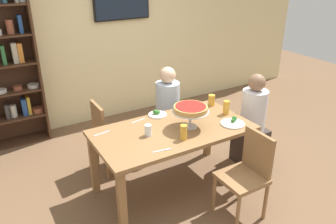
{
  "coord_description": "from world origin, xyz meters",
  "views": [
    {
      "loc": [
        -1.61,
        -2.61,
        2.32
      ],
      "look_at": [
        0.0,
        0.1,
        0.89
      ],
      "focal_mm": 35.72,
      "sensor_mm": 36.0,
      "label": 1
    }
  ],
  "objects_px": {
    "deep_dish_pizza_stand": "(191,110)",
    "beer_glass_amber_short": "(184,132)",
    "dining_table": "(173,137)",
    "cutlery_knife_far": "(102,133)",
    "cutlery_fork_near": "(162,150)",
    "chair_far_left": "(108,133)",
    "chair_near_right": "(248,171)",
    "cutlery_knife_near": "(138,121)",
    "diner_head_east": "(252,126)",
    "diner_far_right": "(168,116)",
    "beer_glass_amber_tall": "(226,108)",
    "cutlery_fork_far": "(186,110)",
    "beer_glass_amber_spare": "(212,100)",
    "salad_plate_near_diner": "(233,123)",
    "water_glass_clear_near": "(148,130)",
    "salad_plate_far_diner": "(157,114)",
    "television": "(122,2)"
  },
  "relations": [
    {
      "from": "deep_dish_pizza_stand",
      "to": "beer_glass_amber_short",
      "type": "relative_size",
      "value": 2.53
    },
    {
      "from": "dining_table",
      "to": "cutlery_knife_far",
      "type": "bearing_deg",
      "value": 157.96
    },
    {
      "from": "cutlery_fork_near",
      "to": "chair_far_left",
      "type": "bearing_deg",
      "value": 105.37
    },
    {
      "from": "chair_near_right",
      "to": "cutlery_knife_near",
      "type": "bearing_deg",
      "value": 31.41
    },
    {
      "from": "diner_head_east",
      "to": "beer_glass_amber_short",
      "type": "height_order",
      "value": "diner_head_east"
    },
    {
      "from": "diner_far_right",
      "to": "beer_glass_amber_short",
      "type": "relative_size",
      "value": 7.68
    },
    {
      "from": "beer_glass_amber_tall",
      "to": "cutlery_fork_far",
      "type": "height_order",
      "value": "beer_glass_amber_tall"
    },
    {
      "from": "diner_head_east",
      "to": "cutlery_fork_far",
      "type": "distance_m",
      "value": 0.85
    },
    {
      "from": "beer_glass_amber_spare",
      "to": "cutlery_knife_near",
      "type": "height_order",
      "value": "beer_glass_amber_spare"
    },
    {
      "from": "diner_far_right",
      "to": "chair_near_right",
      "type": "distance_m",
      "value": 1.44
    },
    {
      "from": "dining_table",
      "to": "deep_dish_pizza_stand",
      "type": "distance_m",
      "value": 0.34
    },
    {
      "from": "dining_table",
      "to": "salad_plate_near_diner",
      "type": "distance_m",
      "value": 0.66
    },
    {
      "from": "water_glass_clear_near",
      "to": "beer_glass_amber_spare",
      "type": "bearing_deg",
      "value": 16.09
    },
    {
      "from": "salad_plate_far_diner",
      "to": "diner_head_east",
      "type": "bearing_deg",
      "value": -19.59
    },
    {
      "from": "salad_plate_far_diner",
      "to": "cutlery_fork_near",
      "type": "xyz_separation_m",
      "value": [
        -0.33,
        -0.69,
        -0.01
      ]
    },
    {
      "from": "deep_dish_pizza_stand",
      "to": "cutlery_fork_far",
      "type": "distance_m",
      "value": 0.48
    },
    {
      "from": "television",
      "to": "salad_plate_far_diner",
      "type": "relative_size",
      "value": 4.12
    },
    {
      "from": "deep_dish_pizza_stand",
      "to": "beer_glass_amber_short",
      "type": "bearing_deg",
      "value": -138.03
    },
    {
      "from": "cutlery_fork_near",
      "to": "deep_dish_pizza_stand",
      "type": "bearing_deg",
      "value": 36.04
    },
    {
      "from": "beer_glass_amber_tall",
      "to": "cutlery_fork_near",
      "type": "height_order",
      "value": "beer_glass_amber_tall"
    },
    {
      "from": "salad_plate_far_diner",
      "to": "water_glass_clear_near",
      "type": "xyz_separation_m",
      "value": [
        -0.31,
        -0.37,
        0.04
      ]
    },
    {
      "from": "cutlery_knife_near",
      "to": "cutlery_knife_far",
      "type": "xyz_separation_m",
      "value": [
        -0.44,
        -0.08,
        0.0
      ]
    },
    {
      "from": "deep_dish_pizza_stand",
      "to": "salad_plate_near_diner",
      "type": "distance_m",
      "value": 0.5
    },
    {
      "from": "dining_table",
      "to": "chair_far_left",
      "type": "xyz_separation_m",
      "value": [
        -0.45,
        0.71,
        -0.16
      ]
    },
    {
      "from": "salad_plate_near_diner",
      "to": "cutlery_knife_near",
      "type": "xyz_separation_m",
      "value": [
        -0.83,
        0.57,
        -0.01
      ]
    },
    {
      "from": "beer_glass_amber_short",
      "to": "cutlery_knife_far",
      "type": "bearing_deg",
      "value": 141.46
    },
    {
      "from": "dining_table",
      "to": "diner_far_right",
      "type": "distance_m",
      "value": 0.84
    },
    {
      "from": "deep_dish_pizza_stand",
      "to": "salad_plate_near_diner",
      "type": "height_order",
      "value": "deep_dish_pizza_stand"
    },
    {
      "from": "cutlery_knife_near",
      "to": "diner_far_right",
      "type": "bearing_deg",
      "value": -158.3
    },
    {
      "from": "chair_far_left",
      "to": "salad_plate_near_diner",
      "type": "xyz_separation_m",
      "value": [
        1.05,
        -0.93,
        0.27
      ]
    },
    {
      "from": "chair_near_right",
      "to": "cutlery_knife_near",
      "type": "distance_m",
      "value": 1.25
    },
    {
      "from": "cutlery_fork_near",
      "to": "television",
      "type": "bearing_deg",
      "value": 81.45
    },
    {
      "from": "beer_glass_amber_spare",
      "to": "cutlery_knife_far",
      "type": "bearing_deg",
      "value": -179.3
    },
    {
      "from": "chair_far_left",
      "to": "beer_glass_amber_short",
      "type": "relative_size",
      "value": 5.81
    },
    {
      "from": "salad_plate_far_diner",
      "to": "cutlery_fork_near",
      "type": "bearing_deg",
      "value": -115.76
    },
    {
      "from": "chair_near_right",
      "to": "beer_glass_amber_tall",
      "type": "bearing_deg",
      "value": -22.54
    },
    {
      "from": "chair_far_left",
      "to": "cutlery_knife_near",
      "type": "xyz_separation_m",
      "value": [
        0.22,
        -0.36,
        0.26
      ]
    },
    {
      "from": "television",
      "to": "salad_plate_near_diner",
      "type": "height_order",
      "value": "television"
    },
    {
      "from": "cutlery_fork_far",
      "to": "cutlery_knife_far",
      "type": "xyz_separation_m",
      "value": [
        -1.05,
        -0.05,
        0.0
      ]
    },
    {
      "from": "beer_glass_amber_tall",
      "to": "chair_far_left",
      "type": "bearing_deg",
      "value": 148.67
    },
    {
      "from": "diner_head_east",
      "to": "cutlery_fork_near",
      "type": "bearing_deg",
      "value": 11.98
    },
    {
      "from": "chair_far_left",
      "to": "water_glass_clear_near",
      "type": "xyz_separation_m",
      "value": [
        0.16,
        -0.71,
        0.31
      ]
    },
    {
      "from": "dining_table",
      "to": "salad_plate_far_diner",
      "type": "xyz_separation_m",
      "value": [
        0.02,
        0.37,
        0.11
      ]
    },
    {
      "from": "diner_head_east",
      "to": "cutlery_fork_near",
      "type": "distance_m",
      "value": 1.48
    },
    {
      "from": "chair_near_right",
      "to": "cutlery_fork_near",
      "type": "xyz_separation_m",
      "value": [
        -0.73,
        0.38,
        0.26
      ]
    },
    {
      "from": "chair_far_left",
      "to": "beer_glass_amber_spare",
      "type": "distance_m",
      "value": 1.28
    },
    {
      "from": "chair_near_right",
      "to": "deep_dish_pizza_stand",
      "type": "relative_size",
      "value": 2.3
    },
    {
      "from": "salad_plate_far_diner",
      "to": "salad_plate_near_diner",
      "type": "bearing_deg",
      "value": -45.53
    },
    {
      "from": "chair_near_right",
      "to": "beer_glass_amber_short",
      "type": "relative_size",
      "value": 5.81
    },
    {
      "from": "dining_table",
      "to": "cutlery_knife_far",
      "type": "height_order",
      "value": "cutlery_knife_far"
    }
  ]
}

